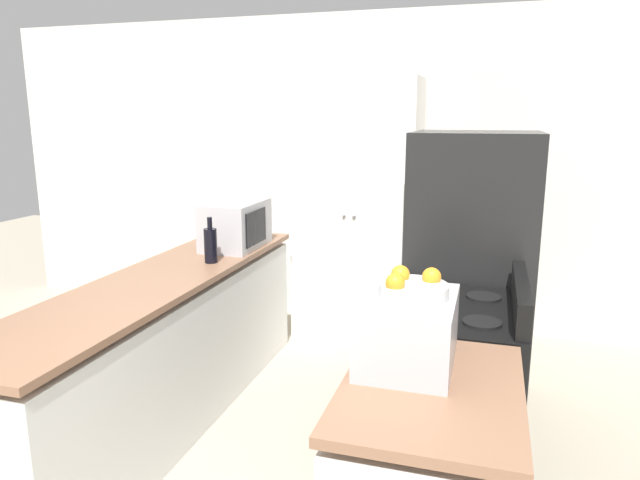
% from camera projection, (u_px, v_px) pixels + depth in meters
% --- Properties ---
extents(wall_back, '(7.00, 0.06, 2.60)m').
position_uv_depth(wall_back, '(374.00, 173.00, 4.82)').
color(wall_back, silver).
rests_on(wall_back, ground_plane).
extents(counter_left, '(0.60, 2.65, 0.89)m').
position_uv_depth(counter_left, '(164.00, 352.00, 3.32)').
color(counter_left, silver).
rests_on(counter_left, ground_plane).
extents(pantry_cabinet, '(0.96, 0.56, 2.06)m').
position_uv_depth(pantry_cabinet, '(357.00, 210.00, 4.60)').
color(pantry_cabinet, white).
rests_on(pantry_cabinet, ground_plane).
extents(stove, '(0.66, 0.78, 1.05)m').
position_uv_depth(stove, '(450.00, 392.00, 2.80)').
color(stove, black).
rests_on(stove, ground_plane).
extents(refrigerator, '(0.74, 0.74, 1.69)m').
position_uv_depth(refrigerator, '(470.00, 273.00, 3.45)').
color(refrigerator, black).
rests_on(refrigerator, ground_plane).
extents(microwave, '(0.34, 0.52, 0.32)m').
position_uv_depth(microwave, '(236.00, 225.00, 3.90)').
color(microwave, '#B2B2B7').
rests_on(microwave, counter_left).
extents(wine_bottle, '(0.08, 0.08, 0.29)m').
position_uv_depth(wine_bottle, '(211.00, 245.00, 3.51)').
color(wine_bottle, black).
rests_on(wine_bottle, counter_left).
extents(toaster_oven, '(0.34, 0.46, 0.25)m').
position_uv_depth(toaster_oven, '(408.00, 330.00, 2.08)').
color(toaster_oven, '#B2B2B7').
rests_on(toaster_oven, counter_right).
extents(fruit_bowl, '(0.25, 0.25, 0.10)m').
position_uv_depth(fruit_bowl, '(412.00, 287.00, 2.05)').
color(fruit_bowl, silver).
rests_on(fruit_bowl, toaster_oven).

